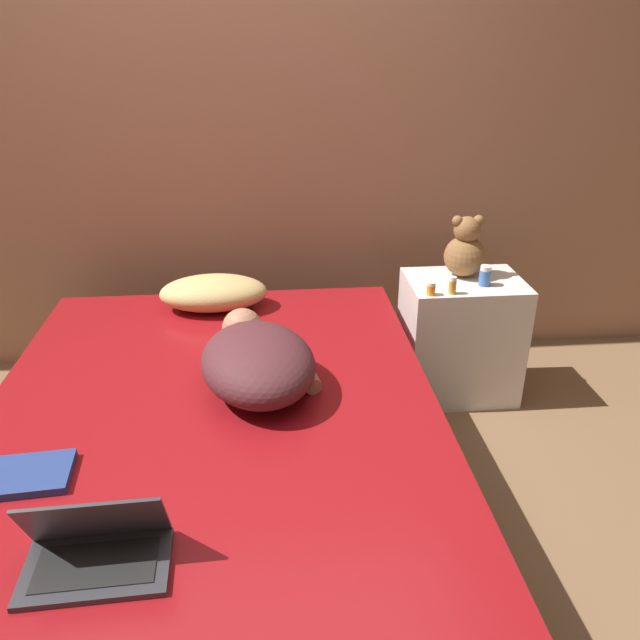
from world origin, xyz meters
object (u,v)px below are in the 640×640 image
bottle_amber (453,286)px  book (26,475)px  bottle_orange (431,289)px  laptop (96,549)px  bottle_blue (485,276)px  teddy_bear (465,250)px  pillow (214,293)px  person_lying (257,359)px

bottle_amber → book: bearing=-147.3°
bottle_orange → book: (-1.37, -0.94, -0.12)m
laptop → book: laptop is taller
laptop → bottle_orange: bearing=46.6°
book → bottle_blue: bearing=32.0°
teddy_bear → bottle_blue: bearing=-64.5°
teddy_bear → bottle_orange: (-0.20, -0.21, -0.09)m
laptop → book: 0.42m
pillow → teddy_bear: 1.14m
laptop → teddy_bear: (1.31, 1.47, 0.18)m
pillow → book: 1.20m
bottle_orange → bottle_blue: bearing=18.2°
book → teddy_bear: bearing=36.0°
bottle_blue → bottle_amber: bottle_blue is taller
teddy_bear → bottle_amber: (-0.11, -0.21, -0.08)m
book → bottle_orange: bearing=34.3°
pillow → bottle_orange: bottle_orange is taller
bottle_blue → person_lying: bearing=-149.8°
teddy_bear → bottle_orange: bearing=-133.8°
person_lying → bottle_orange: (0.73, 0.49, 0.03)m
teddy_bear → bottle_blue: size_ratio=3.12×
pillow → book: pillow is taller
teddy_bear → bottle_amber: teddy_bear is taller
pillow → bottle_blue: 1.19m
laptop → bottle_amber: 1.75m
laptop → teddy_bear: 1.98m
person_lying → laptop: 0.86m
bottle_orange → bottle_amber: 0.09m
book → laptop: bearing=-50.8°
pillow → laptop: (-0.18, -1.44, -0.03)m
person_lying → book: (-0.64, -0.44, -0.09)m
person_lying → bottle_orange: 0.88m
laptop → bottle_orange: laptop is taller
person_lying → book: person_lying is taller
laptop → bottle_orange: (1.11, 1.26, 0.09)m
pillow → bottle_amber: bottle_amber is taller
pillow → bottle_blue: (1.19, -0.09, 0.07)m
laptop → bottle_amber: (1.20, 1.27, 0.10)m
pillow → teddy_bear: teddy_bear is taller
pillow → book: (-0.45, -1.11, -0.06)m
bottle_amber → pillow: bearing=170.4°
bottle_blue → bottle_orange: bottle_blue is taller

